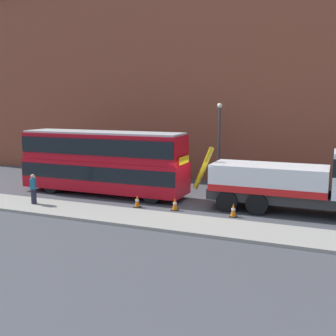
% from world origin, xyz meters
% --- Properties ---
extents(ground_plane, '(120.00, 120.00, 0.00)m').
position_xyz_m(ground_plane, '(0.00, 0.00, 0.00)').
color(ground_plane, '#424247').
extents(near_kerb, '(60.00, 2.80, 0.15)m').
position_xyz_m(near_kerb, '(0.00, -4.20, 0.07)').
color(near_kerb, gray).
rests_on(near_kerb, ground_plane).
extents(building_facade, '(60.00, 1.50, 16.00)m').
position_xyz_m(building_facade, '(0.00, 7.89, 8.07)').
color(building_facade, brown).
rests_on(building_facade, ground_plane).
extents(recovery_tow_truck, '(10.14, 2.66, 3.67)m').
position_xyz_m(recovery_tow_truck, '(5.84, 0.11, 1.76)').
color(recovery_tow_truck, '#2D2D2D').
rests_on(recovery_tow_truck, ground_plane).
extents(double_decker_bus, '(11.05, 2.57, 4.06)m').
position_xyz_m(double_decker_bus, '(-6.36, 0.11, 2.23)').
color(double_decker_bus, '#B70C19').
rests_on(double_decker_bus, ground_plane).
extents(pedestrian_onlooker, '(0.41, 0.47, 1.71)m').
position_xyz_m(pedestrian_onlooker, '(-8.43, -4.05, 0.99)').
color(pedestrian_onlooker, '#232333').
rests_on(pedestrian_onlooker, near_kerb).
extents(traffic_cone_near_bus, '(0.36, 0.36, 0.72)m').
position_xyz_m(traffic_cone_near_bus, '(-2.88, -2.00, 0.34)').
color(traffic_cone_near_bus, orange).
rests_on(traffic_cone_near_bus, ground_plane).
extents(traffic_cone_midway, '(0.36, 0.36, 0.72)m').
position_xyz_m(traffic_cone_midway, '(-0.66, -1.81, 0.34)').
color(traffic_cone_midway, orange).
rests_on(traffic_cone_midway, ground_plane).
extents(traffic_cone_near_truck, '(0.36, 0.36, 0.72)m').
position_xyz_m(traffic_cone_near_truck, '(2.62, -1.86, 0.34)').
color(traffic_cone_near_truck, orange).
rests_on(traffic_cone_near_truck, ground_plane).
extents(street_lamp, '(0.36, 0.36, 5.83)m').
position_xyz_m(street_lamp, '(-0.29, 5.70, 3.47)').
color(street_lamp, '#38383D').
rests_on(street_lamp, ground_plane).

